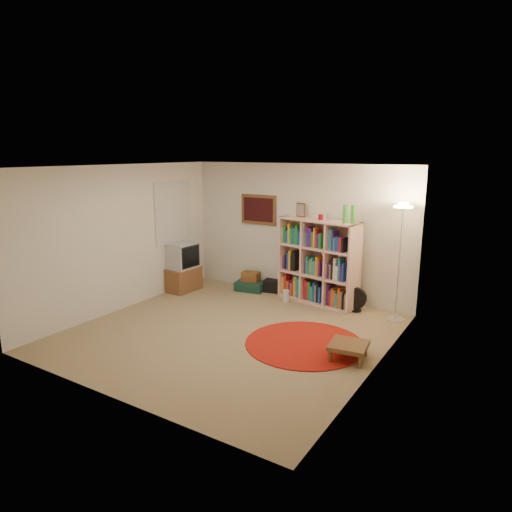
{
  "coord_description": "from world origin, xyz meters",
  "views": [
    {
      "loc": [
        3.79,
        -5.35,
        2.71
      ],
      "look_at": [
        0.1,
        0.6,
        1.1
      ],
      "focal_mm": 32.0,
      "sensor_mm": 36.0,
      "label": 1
    }
  ],
  "objects_px": {
    "floor_fan": "(356,299)",
    "tv_stand": "(183,267)",
    "floor_lamp": "(402,224)",
    "suitcase": "(250,286)",
    "bookshelf": "(318,263)",
    "side_table": "(349,346)"
  },
  "relations": [
    {
      "from": "floor_lamp",
      "to": "floor_fan",
      "type": "bearing_deg",
      "value": 174.8
    },
    {
      "from": "bookshelf",
      "to": "side_table",
      "type": "height_order",
      "value": "bookshelf"
    },
    {
      "from": "floor_fan",
      "to": "tv_stand",
      "type": "distance_m",
      "value": 3.42
    },
    {
      "from": "suitcase",
      "to": "floor_fan",
      "type": "bearing_deg",
      "value": -11.39
    },
    {
      "from": "bookshelf",
      "to": "floor_lamp",
      "type": "bearing_deg",
      "value": 4.03
    },
    {
      "from": "floor_lamp",
      "to": "tv_stand",
      "type": "relative_size",
      "value": 1.99
    },
    {
      "from": "bookshelf",
      "to": "tv_stand",
      "type": "height_order",
      "value": "bookshelf"
    },
    {
      "from": "floor_lamp",
      "to": "bookshelf",
      "type": "bearing_deg",
      "value": 172.86
    },
    {
      "from": "floor_lamp",
      "to": "side_table",
      "type": "xyz_separation_m",
      "value": [
        -0.14,
        -1.78,
        -1.42
      ]
    },
    {
      "from": "floor_lamp",
      "to": "floor_fan",
      "type": "relative_size",
      "value": 4.51
    },
    {
      "from": "tv_stand",
      "to": "suitcase",
      "type": "relative_size",
      "value": 1.58
    },
    {
      "from": "suitcase",
      "to": "side_table",
      "type": "relative_size",
      "value": 1.12
    },
    {
      "from": "bookshelf",
      "to": "floor_lamp",
      "type": "distance_m",
      "value": 1.74
    },
    {
      "from": "bookshelf",
      "to": "floor_lamp",
      "type": "xyz_separation_m",
      "value": [
        1.5,
        -0.19,
        0.86
      ]
    },
    {
      "from": "floor_fan",
      "to": "suitcase",
      "type": "bearing_deg",
      "value": 167.88
    },
    {
      "from": "floor_fan",
      "to": "tv_stand",
      "type": "xyz_separation_m",
      "value": [
        -3.35,
        -0.62,
        0.25
      ]
    },
    {
      "from": "tv_stand",
      "to": "side_table",
      "type": "xyz_separation_m",
      "value": [
        3.92,
        -1.22,
        -0.28
      ]
    },
    {
      "from": "side_table",
      "to": "tv_stand",
      "type": "bearing_deg",
      "value": 162.73
    },
    {
      "from": "bookshelf",
      "to": "floor_fan",
      "type": "bearing_deg",
      "value": 2.29
    },
    {
      "from": "tv_stand",
      "to": "floor_lamp",
      "type": "bearing_deg",
      "value": 11.19
    },
    {
      "from": "floor_fan",
      "to": "tv_stand",
      "type": "bearing_deg",
      "value": -179.84
    },
    {
      "from": "bookshelf",
      "to": "side_table",
      "type": "xyz_separation_m",
      "value": [
        1.35,
        -1.96,
        -0.55
      ]
    }
  ]
}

